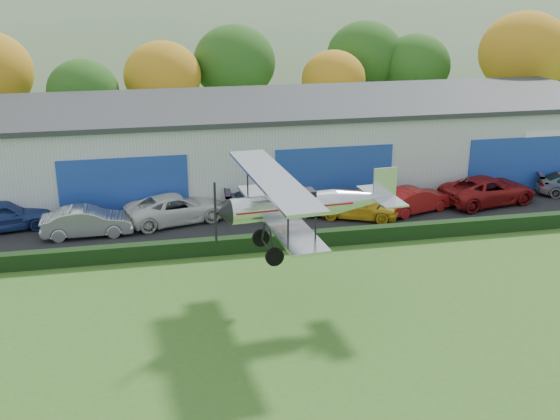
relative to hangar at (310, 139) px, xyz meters
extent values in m
cube|color=black|center=(-2.00, -6.98, -2.63)|extent=(48.00, 9.00, 0.05)
cube|color=black|center=(-2.00, -11.78, -2.26)|extent=(46.00, 0.60, 0.80)
cube|color=#B2B7BC|center=(0.00, 0.02, -0.16)|extent=(40.00, 12.00, 5.00)
cube|color=#2D3033|center=(0.00, 0.02, 2.49)|extent=(40.60, 12.60, 0.30)
cube|color=#1D3F9E|center=(-12.00, -6.03, -0.86)|extent=(7.00, 0.12, 3.60)
cube|color=#1D3F9E|center=(0.00, -6.03, -0.86)|extent=(7.00, 0.12, 3.60)
cube|color=#1D3F9E|center=(12.00, -6.03, -0.86)|extent=(7.00, 0.12, 3.60)
cylinder|color=#3D2614|center=(-15.00, 10.02, -1.43)|extent=(0.36, 0.36, 2.45)
ellipsoid|color=#1E4C14|center=(-15.00, 10.02, 2.03)|extent=(5.32, 5.32, 4.79)
cylinder|color=#3D2614|center=(-9.00, 12.02, -1.26)|extent=(0.36, 0.36, 2.80)
ellipsoid|color=#B56C16|center=(-9.00, 12.02, 2.70)|extent=(6.08, 6.08, 5.47)
cylinder|color=#3D2614|center=(-3.00, 14.02, -1.08)|extent=(0.36, 0.36, 3.15)
ellipsoid|color=#1E4C14|center=(-3.00, 14.02, 3.37)|extent=(6.84, 6.84, 6.16)
cylinder|color=#3D2614|center=(5.00, 12.02, -1.43)|extent=(0.36, 0.36, 2.45)
ellipsoid|color=#B56C16|center=(5.00, 12.02, 2.03)|extent=(5.32, 5.32, 4.79)
cylinder|color=#3D2614|center=(13.00, 14.02, -1.26)|extent=(0.36, 0.36, 2.80)
ellipsoid|color=#1E4C14|center=(13.00, 14.02, 2.70)|extent=(6.08, 6.08, 5.47)
cylinder|color=#3D2614|center=(21.00, 10.02, -0.91)|extent=(0.36, 0.36, 3.50)
ellipsoid|color=#B56C16|center=(21.00, 10.02, 4.04)|extent=(7.60, 7.60, 6.84)
cylinder|color=#3D2614|center=(25.00, 14.02, -1.43)|extent=(0.36, 0.36, 2.45)
ellipsoid|color=#1E4C14|center=(25.00, 14.02, 2.03)|extent=(5.32, 5.32, 4.79)
cylinder|color=#3D2614|center=(9.00, 16.02, -1.08)|extent=(0.36, 0.36, 3.15)
ellipsoid|color=#1E4C14|center=(9.00, 16.02, 3.37)|extent=(6.84, 6.84, 6.16)
ellipsoid|color=#4C6642|center=(15.00, 112.02, -18.06)|extent=(320.00, 196.00, 56.00)
ellipsoid|color=#4C6642|center=(85.00, 112.02, -12.56)|extent=(240.00, 126.00, 36.00)
imported|color=navy|center=(-18.39, -6.42, -1.77)|extent=(5.19, 2.87, 1.67)
imported|color=silver|center=(-13.95, -8.12, -1.84)|extent=(4.70, 1.71, 1.54)
imported|color=silver|center=(-9.22, -6.93, -1.83)|extent=(6.09, 3.93, 1.56)
imported|color=gray|center=(-3.88, -6.85, -1.83)|extent=(5.52, 2.59, 1.56)
imported|color=gold|center=(0.65, -8.34, -1.80)|extent=(5.13, 3.69, 1.62)
imported|color=maroon|center=(4.30, -8.08, -1.87)|extent=(4.72, 2.93, 1.47)
imported|color=maroon|center=(9.13, -7.48, -1.79)|extent=(6.29, 3.78, 1.63)
cylinder|color=silver|center=(-5.46, -17.73, 1.67)|extent=(4.42, 1.40, 1.03)
cone|color=silver|center=(-2.04, -17.43, 1.67)|extent=(2.60, 1.24, 1.03)
cone|color=black|center=(-7.91, -17.94, 1.67)|extent=(0.66, 1.08, 1.03)
cube|color=maroon|center=(-5.12, -17.70, 1.73)|extent=(4.88, 1.46, 0.07)
cube|color=black|center=(-4.89, -17.68, 2.15)|extent=(1.43, 0.80, 0.29)
cube|color=silver|center=(-5.69, -17.75, 1.33)|extent=(2.13, 8.33, 0.11)
cube|color=silver|center=(-5.92, -17.77, 2.87)|extent=(2.29, 8.80, 0.11)
cylinder|color=black|center=(-5.95, -20.76, 2.11)|extent=(0.07, 0.07, 1.49)
cylinder|color=black|center=(-4.92, -20.67, 2.11)|extent=(0.07, 0.07, 1.49)
cylinder|color=black|center=(-6.46, -14.83, 2.11)|extent=(0.07, 0.07, 1.49)
cylinder|color=black|center=(-5.43, -14.74, 2.11)|extent=(0.07, 0.07, 1.49)
cylinder|color=black|center=(-5.89, -18.17, 2.47)|extent=(0.09, 0.25, 0.85)
cylinder|color=black|center=(-5.95, -17.37, 2.47)|extent=(0.09, 0.25, 0.85)
cylinder|color=black|center=(-6.11, -18.27, 0.70)|extent=(0.15, 0.80, 1.40)
cylinder|color=black|center=(-6.19, -17.30, 0.70)|extent=(0.15, 0.80, 1.40)
cylinder|color=black|center=(-6.15, -17.79, 0.01)|extent=(0.27, 2.17, 0.08)
cylinder|color=black|center=(-6.06, -18.81, 0.01)|extent=(0.74, 0.22, 0.73)
cylinder|color=black|center=(-6.24, -16.76, 0.01)|extent=(0.74, 0.22, 0.73)
cylinder|color=black|center=(-1.24, -17.36, 1.39)|extent=(0.42, 0.10, 0.48)
cube|color=silver|center=(-1.24, -17.36, 1.73)|extent=(1.28, 3.05, 0.07)
cube|color=silver|center=(-1.13, -17.35, 2.30)|extent=(1.03, 0.16, 1.26)
cube|color=black|center=(-8.22, -17.97, 1.67)|extent=(0.08, 0.14, 2.52)
camera|label=1|loc=(-10.72, -42.66, 10.54)|focal=43.54mm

